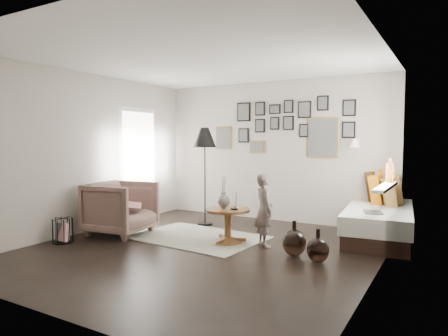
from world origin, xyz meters
The scene contains 23 objects.
ground centered at (0.00, 0.00, 0.00)m, with size 4.80×4.80×0.00m, color black.
wall_back centered at (0.00, 2.40, 1.30)m, with size 4.50×4.50×0.00m, color #A59C90.
wall_front centered at (0.00, -2.40, 1.30)m, with size 4.50×4.50×0.00m, color #A59C90.
wall_left centered at (-2.25, 0.00, 1.30)m, with size 4.80×4.80×0.00m, color #A59C90.
wall_right centered at (2.25, 0.00, 1.30)m, with size 4.80×4.80×0.00m, color #A59C90.
ceiling centered at (0.00, 0.00, 2.60)m, with size 4.80×4.80×0.00m, color white.
door_left centered at (-2.23, 1.20, 1.05)m, with size 0.00×2.14×2.14m.
window_right centered at (2.18, 1.34, 0.93)m, with size 0.15×1.32×1.30m.
gallery_wall centered at (0.29, 2.38, 1.74)m, with size 2.74×0.03×1.08m.
wall_sconce centered at (1.55, 2.13, 1.46)m, with size 0.18×0.36×0.16m.
rug centered at (-0.44, 0.53, 0.01)m, with size 1.94×1.36×0.01m, color #E9E9CD.
pedestal_table centered at (0.13, 0.48, 0.24)m, with size 0.65×0.65×0.51m.
vase centered at (0.05, 0.50, 0.65)m, with size 0.18×0.18×0.46m.
candles centered at (0.24, 0.48, 0.62)m, with size 0.11×0.11×0.24m.
daybed centered at (2.00, 1.97, 0.33)m, with size 1.13×2.27×1.06m.
magazine_on_daybed centered at (2.00, 1.31, 0.50)m, with size 0.24×0.32×0.02m, color black.
armchair centered at (-1.63, 0.11, 0.42)m, with size 0.90×0.93×0.84m, color brown.
armchair_cushion centered at (-1.60, 0.16, 0.48)m, with size 0.38×0.38×0.10m, color white.
floor_lamp centered at (-0.86, 1.39, 1.49)m, with size 0.40×0.40×1.73m.
magazine_basket centered at (-2.00, -0.71, 0.18)m, with size 0.31×0.31×0.36m.
demijohn_large centered at (1.20, 0.33, 0.18)m, with size 0.31×0.31×0.47m.
demijohn_small centered at (1.55, 0.21, 0.16)m, with size 0.27×0.27×0.42m.
child centered at (0.65, 0.59, 0.52)m, with size 0.38×0.25×1.04m, color #64544F.
Camera 1 is at (2.97, -4.54, 1.51)m, focal length 32.00 mm.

